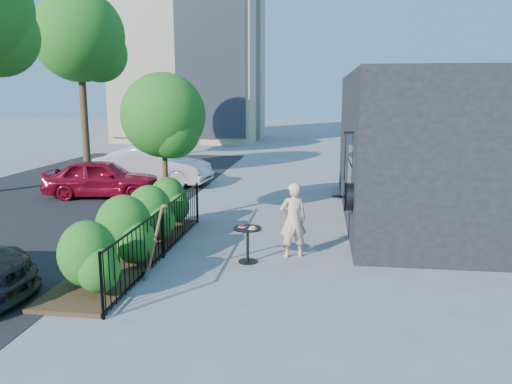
# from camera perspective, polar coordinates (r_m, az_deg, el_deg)

# --- Properties ---
(ground) EXTENTS (120.00, 120.00, 0.00)m
(ground) POSITION_cam_1_polar(r_m,az_deg,el_deg) (10.58, -2.68, -7.84)
(ground) COLOR gray
(ground) RESTS_ON ground
(shop_building) EXTENTS (6.22, 9.00, 4.00)m
(shop_building) POSITION_cam_1_polar(r_m,az_deg,el_deg) (14.88, 21.95, 4.78)
(shop_building) COLOR black
(shop_building) RESTS_ON ground
(fence) EXTENTS (0.05, 6.05, 1.10)m
(fence) POSITION_cam_1_polar(r_m,az_deg,el_deg) (10.77, -10.62, -4.56)
(fence) COLOR black
(fence) RESTS_ON ground
(planting_bed) EXTENTS (1.30, 6.00, 0.08)m
(planting_bed) POSITION_cam_1_polar(r_m,az_deg,el_deg) (11.15, -13.97, -6.95)
(planting_bed) COLOR #382616
(planting_bed) RESTS_ON ground
(shrubs) EXTENTS (1.10, 5.60, 1.24)m
(shrubs) POSITION_cam_1_polar(r_m,az_deg,el_deg) (11.02, -13.46, -3.57)
(shrubs) COLOR #186316
(shrubs) RESTS_ON ground
(patio_tree) EXTENTS (2.20, 2.20, 3.94)m
(patio_tree) POSITION_cam_1_polar(r_m,az_deg,el_deg) (13.24, -10.32, 8.04)
(patio_tree) COLOR #3F2B19
(patio_tree) RESTS_ON ground
(street) EXTENTS (9.00, 30.00, 0.01)m
(street) POSITION_cam_1_polar(r_m,az_deg,el_deg) (15.93, -26.26, -2.48)
(street) COLOR black
(street) RESTS_ON ground
(street_tree_far) EXTENTS (4.40, 4.40, 8.28)m
(street_tree_far) POSITION_cam_1_polar(r_m,az_deg,el_deg) (26.64, -19.45, 15.86)
(street_tree_far) COLOR #3F2B19
(street_tree_far) RESTS_ON ground
(cafe_table) EXTENTS (0.59, 0.59, 0.79)m
(cafe_table) POSITION_cam_1_polar(r_m,az_deg,el_deg) (10.32, -0.96, -5.33)
(cafe_table) COLOR black
(cafe_table) RESTS_ON ground
(woman) EXTENTS (0.69, 0.57, 1.62)m
(woman) POSITION_cam_1_polar(r_m,az_deg,el_deg) (10.63, 4.27, -3.22)
(woman) COLOR #E1B192
(woman) RESTS_ON ground
(shovel) EXTENTS (0.51, 0.19, 1.50)m
(shovel) POSITION_cam_1_polar(r_m,az_deg,el_deg) (9.50, -11.63, -6.11)
(shovel) COLOR brown
(shovel) RESTS_ON ground
(car_red) EXTENTS (3.97, 2.01, 1.30)m
(car_red) POSITION_cam_1_polar(r_m,az_deg,el_deg) (17.62, -17.17, 1.52)
(car_red) COLOR maroon
(car_red) RESTS_ON ground
(car_silver) EXTENTS (4.52, 1.97, 1.45)m
(car_silver) POSITION_cam_1_polar(r_m,az_deg,el_deg) (19.55, -11.64, 2.92)
(car_silver) COLOR silver
(car_silver) RESTS_ON ground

